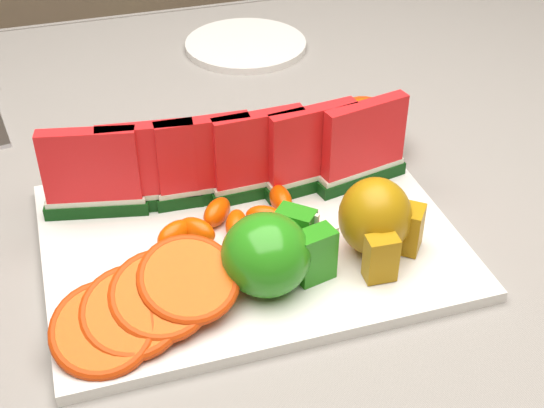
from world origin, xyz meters
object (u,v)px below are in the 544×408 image
platter (250,239)px  pear_cluster (377,220)px  side_plate (246,45)px  apple_cluster (273,253)px

platter → pear_cluster: 0.13m
pear_cluster → side_plate: bearing=88.5°
side_plate → pear_cluster: bearing=-91.5°
pear_cluster → side_plate: (0.01, 0.50, -0.05)m
platter → pear_cluster: pear_cluster is taller
apple_cluster → pear_cluster: 0.11m
platter → side_plate: 0.46m
platter → apple_cluster: apple_cluster is taller
apple_cluster → side_plate: (0.12, 0.52, -0.04)m
platter → side_plate: bearing=74.8°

